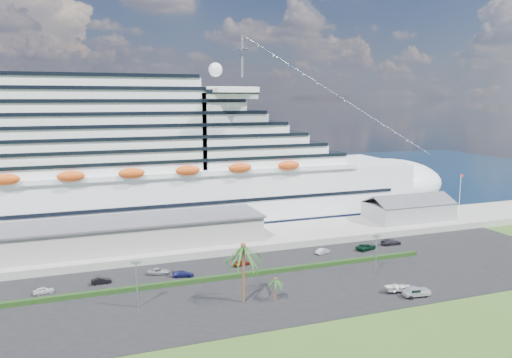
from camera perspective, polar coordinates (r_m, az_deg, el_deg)
name	(u,v)px	position (r m, az deg, el deg)	size (l,w,h in m)	color
ground	(304,303)	(91.55, 5.51, -13.95)	(420.00, 420.00, 0.00)	#35511B
asphalt_lot	(280,282)	(100.83, 2.77, -11.65)	(140.00, 38.00, 0.12)	black
wharf	(235,239)	(126.42, -2.36, -6.90)	(240.00, 20.00, 1.80)	gray
water	(170,185)	(212.10, -9.78, -0.69)	(420.00, 160.00, 0.02)	black
cruise_ship	(135,169)	(141.91, -13.71, 1.14)	(191.00, 38.00, 54.00)	silver
terminal_building	(133,232)	(120.41, -13.85, -5.96)	(61.00, 15.00, 6.30)	gray
port_shed	(409,210)	(149.24, 17.05, -3.41)	(24.00, 12.31, 7.37)	gray
flagpole	(460,193)	(159.91, 22.29, -1.46)	(1.08, 0.16, 12.00)	silver
hedge	(234,276)	(102.46, -2.54, -11.00)	(88.00, 1.10, 0.90)	black
lamp_post_left	(137,279)	(89.61, -13.48, -11.02)	(1.60, 0.35, 8.27)	gray
lamp_post_right	(376,250)	(105.70, 13.58, -7.88)	(1.60, 0.35, 8.27)	gray
palm_tall	(243,253)	(88.28, -1.46, -8.42)	(8.82, 8.82, 11.13)	#47301E
palm_short	(275,282)	(90.59, 2.23, -11.67)	(3.53, 3.53, 4.56)	#47301E
parked_car_0	(44,291)	(102.48, -23.11, -11.64)	(1.49, 3.70, 1.26)	silver
parked_car_1	(101,281)	(103.83, -17.27, -11.04)	(1.33, 3.82, 1.26)	black
parked_car_2	(159,271)	(106.27, -11.08, -10.31)	(2.09, 4.52, 1.26)	#94969D
parked_car_3	(183,274)	(104.00, -8.36, -10.68)	(1.73, 4.25, 1.23)	#16194E
parked_car_4	(241,263)	(109.42, -1.71, -9.55)	(1.54, 3.83, 1.31)	maroon
parked_car_5	(323,251)	(118.47, 7.66, -8.16)	(1.33, 3.80, 1.25)	#9D9FA4
parked_car_6	(366,247)	(123.11, 12.47, -7.57)	(2.47, 5.35, 1.49)	black
parked_car_7	(391,242)	(128.67, 15.18, -6.94)	(2.13, 5.24, 1.52)	#232228
pickup_truck	(416,292)	(97.59, 17.81, -12.18)	(5.15, 2.36, 1.76)	black
boat_trailer	(398,287)	(98.66, 15.91, -11.78)	(5.79, 4.24, 1.61)	gray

